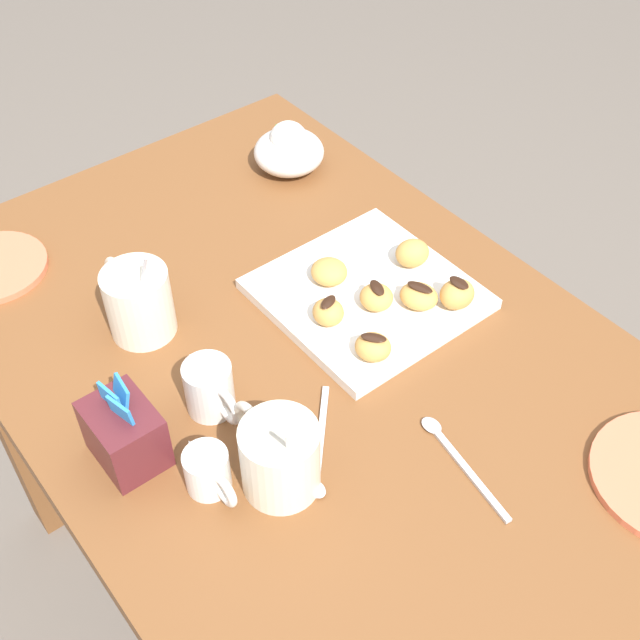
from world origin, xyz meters
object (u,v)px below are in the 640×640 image
Objects in this scene: dining_table at (301,410)px; beignet_3 at (412,253)px; chocolate_sauce_pitcher at (208,470)px; beignet_5 at (457,294)px; coffee_mug_cream_left at (279,455)px; beignet_1 at (329,272)px; coffee_mug_cream_right at (138,300)px; beignet_0 at (419,296)px; ice_cream_bowl at (289,149)px; cream_pitcher_white at (210,387)px; beignet_2 at (373,347)px; beignet_6 at (376,297)px; sugar_caddy at (125,433)px; beignet_4 at (331,314)px; pastry_plate_square at (367,294)px.

beignet_3 is (0.02, -0.22, 0.17)m from dining_table.
chocolate_sauce_pitcher is 1.82× the size of beignet_5.
beignet_1 is at bearing -48.72° from coffee_mug_cream_left.
coffee_mug_cream_right reaches higher than beignet_0.
dining_table is 11.82× the size of chocolate_sauce_pitcher.
ice_cream_bowl reaches higher than dining_table.
cream_pitcher_white is at bearing 179.33° from coffee_mug_cream_right.
beignet_6 is at bearing -43.95° from beignet_2.
cream_pitcher_white is 0.32m from beignet_0.
sugar_caddy is (-0.01, 0.26, 0.18)m from dining_table.
beignet_6 is (-0.08, -0.02, 0.00)m from beignet_1.
beignet_0 is 0.05m from beignet_5.
sugar_caddy is 2.02× the size of beignet_1.
ice_cream_bowl is at bearing -23.30° from beignet_2.
beignet_0 is at bearing -123.98° from coffee_mug_cream_right.
chocolate_sauce_pitcher is 1.73× the size of beignet_0.
ice_cream_bowl is at bearing -3.98° from beignet_5.
beignet_6 reaches higher than beignet_0.
coffee_mug_cream_right is at bearing 68.61° from beignet_3.
beignet_1 is (0.17, -0.31, 0.00)m from chocolate_sauce_pitcher.
ice_cream_bowl reaches higher than beignet_3.
cream_pitcher_white is 2.10× the size of beignet_3.
cream_pitcher_white reaches higher than beignet_6.
cream_pitcher_white reaches higher than beignet_2.
sugar_caddy is (0.00, 0.11, 0.00)m from cream_pitcher_white.
beignet_6 is at bearing 161.70° from ice_cream_bowl.
coffee_mug_cream_right is at bearing 49.92° from beignet_4.
coffee_mug_cream_right is 0.21m from sugar_caddy.
beignet_1 is at bearing 68.11° from beignet_3.
beignet_1 is (0.08, -0.36, -0.01)m from sugar_caddy.
beignet_5 is at bearing -116.60° from beignet_4.
beignet_2 is 0.95× the size of beignet_3.
beignet_6 reaches higher than pastry_plate_square.
ice_cream_bowl is at bearing -37.94° from coffee_mug_cream_left.
ice_cream_bowl is 2.30× the size of beignet_5.
coffee_mug_cream_right reaches higher than sugar_caddy.
sugar_caddy is at bearing 145.94° from coffee_mug_cream_right.
beignet_4 reaches higher than beignet_6.
cream_pitcher_white is 1.97× the size of beignet_0.
cream_pitcher_white reaches higher than pastry_plate_square.
ice_cream_bowl is 0.63m from chocolate_sauce_pitcher.
dining_table is at bearing 94.42° from beignet_3.
beignet_6 is at bearing 54.67° from beignet_0.
ice_cream_bowl is at bearing -65.18° from coffee_mug_cream_right.
beignet_2 is (-0.03, 0.11, 0.00)m from beignet_0.
beignet_6 is at bearing -123.74° from coffee_mug_cream_right.
cream_pitcher_white is at bearing 95.98° from pastry_plate_square.
pastry_plate_square is 5.32× the size of beignet_3.
coffee_mug_cream_right is at bearing -0.00° from coffee_mug_cream_left.
beignet_0 is 0.08m from beignet_3.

